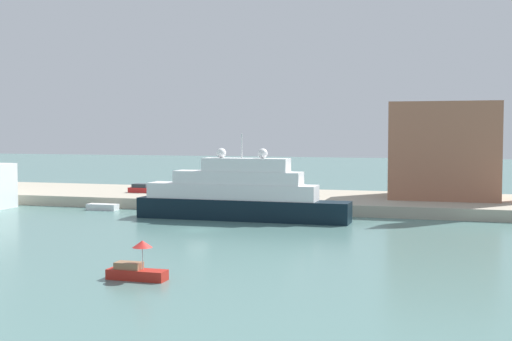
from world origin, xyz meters
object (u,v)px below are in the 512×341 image
at_px(small_motorboat, 137,268).
at_px(mooring_bollard, 264,198).
at_px(parked_car, 142,189).
at_px(work_barge, 103,207).
at_px(large_yacht, 239,195).
at_px(harbor_building, 445,150).
at_px(person_figure, 153,190).

height_order(small_motorboat, mooring_bollard, small_motorboat).
bearing_deg(parked_car, work_barge, -92.69).
height_order(small_motorboat, work_barge, small_motorboat).
relative_size(large_yacht, parked_car, 6.75).
distance_m(work_barge, mooring_bollard, 21.97).
relative_size(small_motorboat, parked_car, 1.14).
xyz_separation_m(work_barge, parked_car, (0.51, 10.89, 1.59)).
bearing_deg(large_yacht, work_barge, 167.96).
distance_m(harbor_building, person_figure, 40.96).
bearing_deg(large_yacht, parked_car, 142.90).
xyz_separation_m(large_yacht, person_figure, (-16.03, 10.30, -0.64)).
height_order(parked_car, mooring_bollard, parked_car).
bearing_deg(mooring_bollard, small_motorboat, -86.79).
height_order(work_barge, mooring_bollard, mooring_bollard).
bearing_deg(work_barge, large_yacht, -12.04).
height_order(large_yacht, person_figure, large_yacht).
relative_size(work_barge, person_figure, 2.29).
xyz_separation_m(small_motorboat, work_barge, (-23.99, 38.08, -0.43)).
relative_size(work_barge, harbor_building, 0.29).
height_order(harbor_building, person_figure, harbor_building).
relative_size(small_motorboat, harbor_building, 0.31).
bearing_deg(mooring_bollard, large_yacht, -96.58).
xyz_separation_m(parked_car, mooring_bollard, (21.15, -7.57, -0.12)).
distance_m(small_motorboat, parked_car, 54.32).
distance_m(small_motorboat, mooring_bollard, 41.48).
distance_m(large_yacht, person_figure, 19.07).
bearing_deg(person_figure, harbor_building, 14.07).
height_order(large_yacht, harbor_building, harbor_building).
height_order(parked_car, person_figure, person_figure).
bearing_deg(large_yacht, small_motorboat, -84.54).
bearing_deg(person_figure, parked_car, 130.08).
distance_m(work_barge, parked_car, 11.02).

